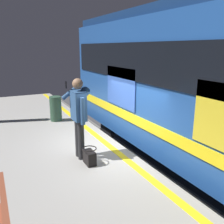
% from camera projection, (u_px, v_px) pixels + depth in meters
% --- Properties ---
extents(ground_plane, '(23.53, 23.53, 0.00)m').
position_uv_depth(ground_plane, '(120.00, 182.00, 6.33)').
color(ground_plane, '#3D3D3F').
extents(platform, '(15.50, 4.83, 1.05)m').
position_uv_depth(platform, '(20.00, 187.00, 5.15)').
color(platform, gray).
rests_on(platform, ground).
extents(safety_line, '(15.19, 0.16, 0.01)m').
position_uv_depth(safety_line, '(110.00, 146.00, 5.93)').
color(safety_line, yellow).
rests_on(safety_line, platform).
extents(track_rail_near, '(20.16, 0.08, 0.16)m').
position_uv_depth(track_rail_near, '(156.00, 169.00, 6.80)').
color(track_rail_near, slate).
rests_on(track_rail_near, ground).
extents(track_rail_far, '(20.16, 0.08, 0.16)m').
position_uv_depth(track_rail_far, '(194.00, 159.00, 7.42)').
color(track_rail_far, slate).
rests_on(track_rail_far, ground).
extents(train_carriage, '(9.86, 2.95, 4.14)m').
position_uv_depth(train_carriage, '(213.00, 82.00, 5.58)').
color(train_carriage, '#1E478C').
rests_on(train_carriage, ground).
extents(passenger, '(0.57, 0.55, 1.74)m').
position_uv_depth(passenger, '(79.00, 112.00, 5.10)').
color(passenger, '#262628').
rests_on(passenger, platform).
extents(handbag, '(0.34, 0.30, 0.35)m').
position_uv_depth(handbag, '(89.00, 157.00, 5.01)').
color(handbag, black).
rests_on(handbag, platform).
extents(trash_bin, '(0.37, 0.37, 0.80)m').
position_uv_depth(trash_bin, '(56.00, 109.00, 7.93)').
color(trash_bin, '#2D4C38').
rests_on(trash_bin, platform).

